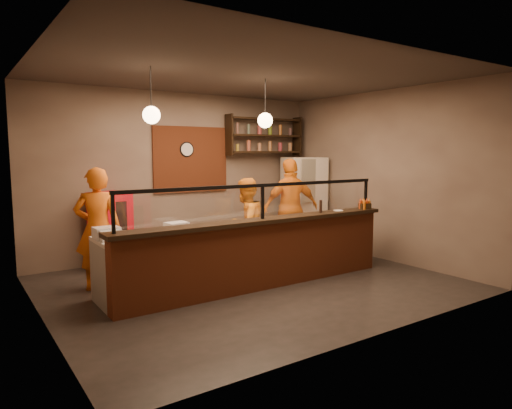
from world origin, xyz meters
TOP-DOWN VIEW (x-y plane):
  - floor at (0.00, 0.00)m, footprint 6.00×6.00m
  - ceiling at (0.00, 0.00)m, footprint 6.00×6.00m
  - wall_back at (0.00, 2.50)m, footprint 6.00×0.00m
  - wall_left at (-3.00, 0.00)m, footprint 0.00×5.00m
  - wall_right at (3.00, 0.00)m, footprint 0.00×5.00m
  - wall_front at (0.00, -2.50)m, footprint 6.00×0.00m
  - brick_patch at (0.20, 2.47)m, footprint 1.60×0.04m
  - service_counter at (0.00, -0.30)m, footprint 4.60×0.25m
  - counter_ledge at (0.00, -0.30)m, footprint 4.70×0.37m
  - worktop_cabinet at (0.00, 0.20)m, footprint 4.60×0.75m
  - worktop at (0.00, 0.20)m, footprint 4.60×0.75m
  - sneeze_guard at (0.00, -0.30)m, footprint 4.50×0.05m
  - wall_shelving at (1.90, 2.32)m, footprint 1.84×0.28m
  - wall_clock at (0.10, 2.46)m, footprint 0.30×0.04m
  - pendant_left at (-1.50, 0.20)m, footprint 0.24×0.24m
  - pendant_right at (0.40, 0.20)m, footprint 0.24×0.24m
  - cook_left at (-2.05, 1.05)m, footprint 0.77×0.62m
  - cook_mid at (0.41, 0.79)m, footprint 0.93×0.82m
  - cook_right at (1.66, 1.09)m, footprint 1.21×0.73m
  - fridge at (2.60, 1.83)m, footprint 0.98×0.95m
  - red_cooler at (-1.53, 2.15)m, footprint 0.74×0.71m
  - pizza_dough at (0.87, 0.20)m, footprint 0.64×0.64m
  - prep_tub_a at (-2.15, 0.25)m, footprint 0.33×0.26m
  - prep_tub_b at (-1.18, 0.17)m, footprint 0.31×0.26m
  - prep_tub_c at (-2.15, 0.13)m, footprint 0.30×0.25m
  - rolling_pin at (-0.46, 0.18)m, footprint 0.30×0.19m
  - condiment_caddy at (2.15, -0.34)m, footprint 0.22×0.20m
  - pepper_mill at (1.18, -0.28)m, footprint 0.06×0.06m
  - small_plate at (1.59, -0.28)m, footprint 0.21×0.21m

SIDE VIEW (x-z plane):
  - floor at x=0.00m, z-range 0.00..0.00m
  - worktop_cabinet at x=0.00m, z-range 0.00..0.85m
  - service_counter at x=0.00m, z-range 0.00..1.00m
  - red_cooler at x=-1.53m, z-range 0.00..1.36m
  - cook_mid at x=0.41m, z-range 0.00..1.60m
  - worktop at x=0.00m, z-range 0.85..0.90m
  - pizza_dough at x=0.87m, z-range 0.90..0.91m
  - cook_left at x=-2.05m, z-range 0.00..1.83m
  - rolling_pin at x=-0.46m, z-range 0.90..0.95m
  - cook_right at x=1.66m, z-range 0.00..1.93m
  - fridge at x=2.60m, z-range 0.00..1.93m
  - prep_tub_c at x=-2.15m, z-range 0.90..1.04m
  - prep_tub_b at x=-1.18m, z-range 0.90..1.05m
  - prep_tub_a at x=-2.15m, z-range 0.90..1.06m
  - counter_ledge at x=0.00m, z-range 1.00..1.06m
  - small_plate at x=1.59m, z-range 1.06..1.07m
  - condiment_caddy at x=2.15m, z-range 1.06..1.16m
  - pepper_mill at x=1.18m, z-range 1.06..1.27m
  - sneeze_guard at x=0.00m, z-range 1.11..1.63m
  - wall_back at x=0.00m, z-range -1.40..4.60m
  - wall_left at x=-3.00m, z-range -0.90..4.10m
  - wall_right at x=3.00m, z-range -0.90..4.10m
  - wall_front at x=0.00m, z-range -1.40..4.60m
  - brick_patch at x=0.20m, z-range 1.25..2.55m
  - wall_clock at x=0.10m, z-range 1.95..2.25m
  - wall_shelving at x=1.90m, z-range 1.98..2.83m
  - pendant_left at x=-1.50m, z-range 2.17..2.94m
  - pendant_right at x=0.40m, z-range 2.17..2.94m
  - ceiling at x=0.00m, z-range 3.20..3.20m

